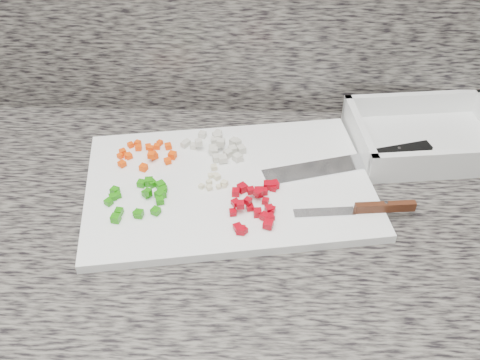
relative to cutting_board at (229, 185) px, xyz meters
The scene contains 11 objects.
cabinet 0.49m from the cutting_board, 145.73° to the right, with size 3.92×0.62×0.86m, color white.
countertop 0.09m from the cutting_board, 145.73° to the right, with size 3.96×0.64×0.04m, color #635F57.
cutting_board is the anchor object (origin of this frame).
carrot_pile 0.17m from the cutting_board, 157.00° to the left, with size 0.11×0.09×0.02m.
onion_pile 0.09m from the cutting_board, 103.21° to the left, with size 0.12×0.09×0.02m.
green_pepper_pile 0.15m from the cutting_board, 160.05° to the right, with size 0.10×0.10×0.02m.
red_pepper_pile 0.08m from the cutting_board, 53.60° to the right, with size 0.08×0.12×0.02m.
garlic_pile 0.03m from the cutting_board, behind, with size 0.05×0.07×0.01m.
chef_knife 0.26m from the cutting_board, 14.21° to the left, with size 0.31×0.12×0.02m.
paring_knife 0.24m from the cutting_board, 16.43° to the right, with size 0.20×0.03×0.02m.
tray 0.39m from the cutting_board, 19.80° to the left, with size 0.30×0.23×0.06m.
Camera 1 is at (0.11, 0.80, 1.51)m, focal length 40.00 mm.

